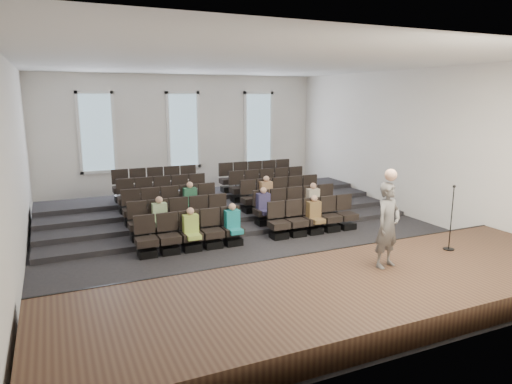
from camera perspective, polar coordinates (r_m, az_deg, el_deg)
ground at (r=13.74m, az=-0.98°, el=-5.48°), size 14.00×14.00×0.00m
ceiling at (r=13.15m, az=-1.06°, el=15.85°), size 12.00×14.00×0.02m
wall_back at (r=19.83m, az=-9.10°, el=7.08°), size 12.00×0.04×5.00m
wall_front at (r=7.39m, az=20.97°, el=-1.37°), size 12.00×0.04×5.00m
wall_left at (r=12.20m, az=-28.04°, el=2.96°), size 0.04×14.00×5.00m
wall_right at (r=16.52m, az=18.64°, el=5.70°), size 0.04×14.00×5.00m
stage at (r=9.48m, az=11.56°, el=-12.31°), size 11.80×3.60×0.50m
stage_lip at (r=10.84m, az=6.06°, el=-8.96°), size 11.80×0.06×0.52m
risers at (r=16.55m, az=-5.32°, el=-1.83°), size 11.80×4.80×0.60m
seating_rows at (r=14.94m, az=-3.32°, el=-1.37°), size 6.80×4.70×1.67m
windows at (r=19.75m, az=-9.06°, el=7.65°), size 8.44×0.10×3.24m
audience at (r=13.81m, az=-1.52°, el=-1.90°), size 5.45×2.64×1.10m
speaker at (r=10.08m, az=16.14°, el=-4.00°), size 0.76×0.59×1.84m
mic_stand at (r=11.81m, az=23.11°, el=-4.46°), size 0.26×0.26×1.57m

